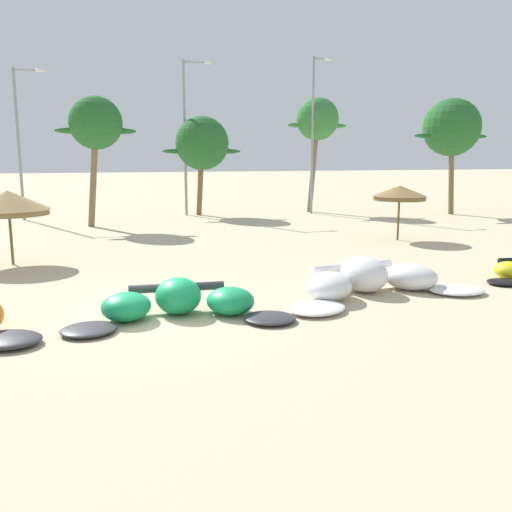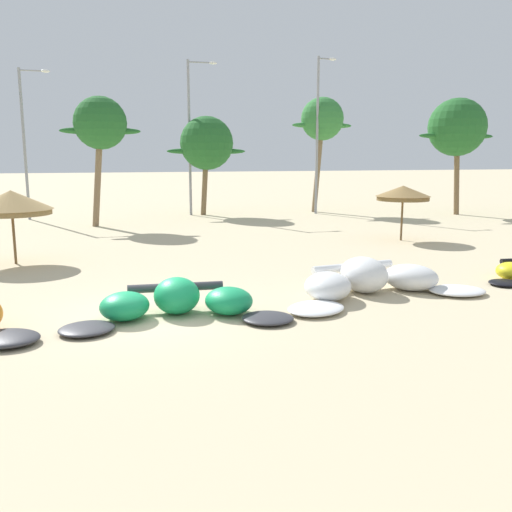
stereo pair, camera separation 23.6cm
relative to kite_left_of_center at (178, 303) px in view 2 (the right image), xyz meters
name	(u,v)px [view 2 (the right image)]	position (x,y,z in m)	size (l,w,h in m)	color
ground_plane	(153,314)	(-0.58, 0.45, -0.37)	(260.00, 260.00, 0.00)	beige
kite_left_of_center	(178,303)	(0.00, 0.00, 0.00)	(5.90, 2.90, 0.95)	#333338
kite_center	(370,281)	(5.79, 0.66, 0.04)	(6.77, 3.52, 1.07)	white
beach_umbrella_near_van	(11,202)	(-4.86, 8.75, 1.97)	(3.00, 3.00, 2.78)	brown
beach_umbrella_middle	(403,193)	(12.36, 9.85, 1.93)	(2.61, 2.61, 2.64)	brown
palm_left_of_gap	(100,125)	(-1.32, 19.73, 5.44)	(4.49, 3.00, 7.40)	#7F6647
palm_center_left	(207,144)	(5.72, 24.20, 4.50)	(5.47, 3.64, 6.74)	brown
palm_center_right	(322,120)	(14.15, 24.02, 6.20)	(4.60, 3.07, 8.21)	#7F6647
palm_right_of_gap	(457,128)	(22.16, 19.43, 5.57)	(5.87, 3.91, 7.94)	brown
lamppost_west	(26,136)	(-5.76, 24.63, 4.90)	(1.91, 0.24, 9.43)	gray
lamppost_west_center	(192,130)	(4.74, 24.37, 5.39)	(2.07, 0.24, 10.36)	gray
lamppost_east_center	(318,129)	(13.38, 22.86, 5.51)	(1.40, 0.24, 10.74)	gray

